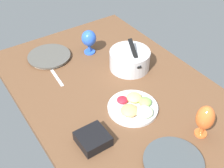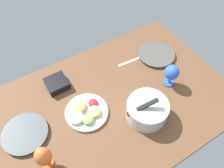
{
  "view_description": "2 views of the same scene",
  "coord_description": "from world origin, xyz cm",
  "px_view_note": "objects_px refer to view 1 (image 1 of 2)",
  "views": [
    {
      "loc": [
        100.99,
        -72.94,
        110.7
      ],
      "look_at": [
        -1.85,
        -3.27,
        5.59
      ],
      "focal_mm": 46.42,
      "sensor_mm": 36.0,
      "label": 1
    },
    {
      "loc": [
        38.58,
        64.87,
        121.51
      ],
      "look_at": [
        -7.16,
        -9.51,
        5.59
      ],
      "focal_mm": 35.2,
      "sensor_mm": 36.0,
      "label": 2
    }
  ],
  "objects_px": {
    "hurricane_glass_blue": "(89,39)",
    "mixing_bowl": "(130,59)",
    "dinner_plate_right": "(173,162)",
    "fruit_platter": "(134,107)",
    "hurricane_glass_orange": "(205,118)",
    "dinner_plate_left": "(49,57)",
    "square_bowl_black": "(93,138)"
  },
  "relations": [
    {
      "from": "dinner_plate_right",
      "to": "fruit_platter",
      "type": "height_order",
      "value": "fruit_platter"
    },
    {
      "from": "dinner_plate_left",
      "to": "mixing_bowl",
      "type": "xyz_separation_m",
      "value": [
        0.38,
        0.38,
        0.05
      ]
    },
    {
      "from": "dinner_plate_right",
      "to": "hurricane_glass_blue",
      "type": "relative_size",
      "value": 1.64
    },
    {
      "from": "dinner_plate_left",
      "to": "fruit_platter",
      "type": "bearing_deg",
      "value": 13.92
    },
    {
      "from": "hurricane_glass_blue",
      "to": "mixing_bowl",
      "type": "bearing_deg",
      "value": 22.91
    },
    {
      "from": "hurricane_glass_orange",
      "to": "dinner_plate_right",
      "type": "bearing_deg",
      "value": -77.62
    },
    {
      "from": "fruit_platter",
      "to": "dinner_plate_left",
      "type": "bearing_deg",
      "value": -166.08
    },
    {
      "from": "hurricane_glass_blue",
      "to": "hurricane_glass_orange",
      "type": "xyz_separation_m",
      "value": [
        0.92,
        0.09,
        0.01
      ]
    },
    {
      "from": "mixing_bowl",
      "to": "square_bowl_black",
      "type": "relative_size",
      "value": 1.85
    },
    {
      "from": "dinner_plate_left",
      "to": "hurricane_glass_orange",
      "type": "xyz_separation_m",
      "value": [
        1.01,
        0.34,
        0.1
      ]
    },
    {
      "from": "fruit_platter",
      "to": "hurricane_glass_blue",
      "type": "bearing_deg",
      "value": 172.22
    },
    {
      "from": "mixing_bowl",
      "to": "fruit_platter",
      "type": "height_order",
      "value": "mixing_bowl"
    },
    {
      "from": "hurricane_glass_orange",
      "to": "square_bowl_black",
      "type": "height_order",
      "value": "hurricane_glass_orange"
    },
    {
      "from": "dinner_plate_left",
      "to": "fruit_platter",
      "type": "height_order",
      "value": "fruit_platter"
    },
    {
      "from": "dinner_plate_right",
      "to": "hurricane_glass_orange",
      "type": "height_order",
      "value": "hurricane_glass_orange"
    },
    {
      "from": "dinner_plate_left",
      "to": "hurricane_glass_blue",
      "type": "bearing_deg",
      "value": 70.04
    },
    {
      "from": "dinner_plate_left",
      "to": "dinner_plate_right",
      "type": "xyz_separation_m",
      "value": [
        1.06,
        0.11,
        0.0
      ]
    },
    {
      "from": "dinner_plate_left",
      "to": "square_bowl_black",
      "type": "height_order",
      "value": "square_bowl_black"
    },
    {
      "from": "hurricane_glass_blue",
      "to": "square_bowl_black",
      "type": "height_order",
      "value": "hurricane_glass_blue"
    },
    {
      "from": "dinner_plate_left",
      "to": "mixing_bowl",
      "type": "height_order",
      "value": "mixing_bowl"
    },
    {
      "from": "dinner_plate_right",
      "to": "hurricane_glass_orange",
      "type": "relative_size",
      "value": 1.48
    },
    {
      "from": "fruit_platter",
      "to": "hurricane_glass_orange",
      "type": "xyz_separation_m",
      "value": [
        0.32,
        0.17,
        0.09
      ]
    },
    {
      "from": "dinner_plate_right",
      "to": "fruit_platter",
      "type": "bearing_deg",
      "value": 170.34
    },
    {
      "from": "fruit_platter",
      "to": "square_bowl_black",
      "type": "xyz_separation_m",
      "value": [
        0.07,
        -0.3,
        0.01
      ]
    },
    {
      "from": "fruit_platter",
      "to": "hurricane_glass_blue",
      "type": "xyz_separation_m",
      "value": [
        -0.6,
        0.08,
        0.08
      ]
    },
    {
      "from": "fruit_platter",
      "to": "hurricane_glass_blue",
      "type": "relative_size",
      "value": 1.63
    },
    {
      "from": "hurricane_glass_blue",
      "to": "square_bowl_black",
      "type": "xyz_separation_m",
      "value": [
        0.67,
        -0.38,
        -0.08
      ]
    },
    {
      "from": "dinner_plate_right",
      "to": "hurricane_glass_orange",
      "type": "xyz_separation_m",
      "value": [
        -0.05,
        0.23,
        0.1
      ]
    },
    {
      "from": "fruit_platter",
      "to": "hurricane_glass_orange",
      "type": "relative_size",
      "value": 1.48
    },
    {
      "from": "dinner_plate_left",
      "to": "dinner_plate_right",
      "type": "distance_m",
      "value": 1.07
    },
    {
      "from": "dinner_plate_left",
      "to": "mixing_bowl",
      "type": "distance_m",
      "value": 0.54
    },
    {
      "from": "fruit_platter",
      "to": "square_bowl_black",
      "type": "bearing_deg",
      "value": -77.47
    }
  ]
}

